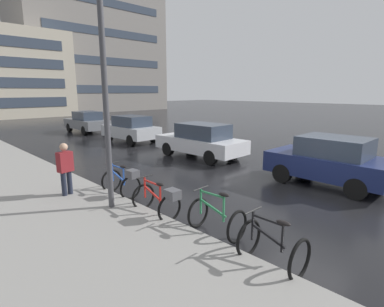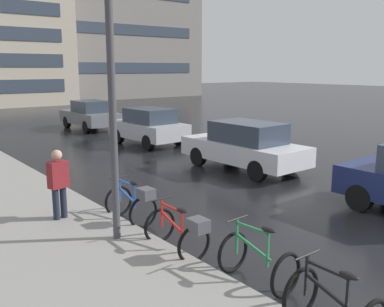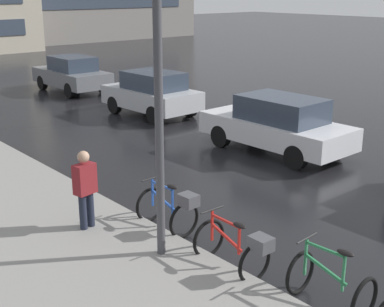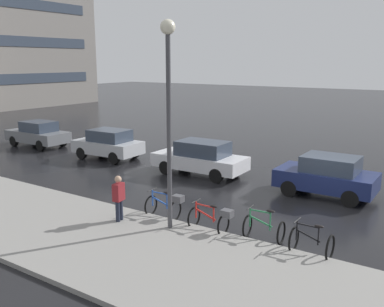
{
  "view_description": "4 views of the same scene",
  "coord_description": "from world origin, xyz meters",
  "px_view_note": "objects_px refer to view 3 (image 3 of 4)",
  "views": [
    {
      "loc": [
        -7.84,
        -3.52,
        3.06
      ],
      "look_at": [
        -0.55,
        3.92,
        0.88
      ],
      "focal_mm": 28.0,
      "sensor_mm": 36.0,
      "label": 1
    },
    {
      "loc": [
        -7.87,
        -3.79,
        3.33
      ],
      "look_at": [
        -1.21,
        4.65,
        1.17
      ],
      "focal_mm": 40.0,
      "sensor_mm": 36.0,
      "label": 2
    },
    {
      "loc": [
        -9.18,
        -3.41,
        4.46
      ],
      "look_at": [
        -1.61,
        5.38,
        0.85
      ],
      "focal_mm": 50.0,
      "sensor_mm": 36.0,
      "label": 3
    },
    {
      "loc": [
        -14.3,
        -4.35,
        5.21
      ],
      "look_at": [
        -0.76,
        4.61,
        1.69
      ],
      "focal_mm": 40.0,
      "sensor_mm": 36.0,
      "label": 4
    }
  ],
  "objects_px": {
    "bicycle_second": "(331,283)",
    "car_white": "(277,124)",
    "bicycle_farthest": "(172,208)",
    "bicycle_third": "(238,247)",
    "car_grey": "(72,74)",
    "pedestrian": "(85,188)",
    "car_silver": "(152,93)"
  },
  "relations": [
    {
      "from": "car_silver",
      "to": "car_white",
      "type": "bearing_deg",
      "value": -90.65
    },
    {
      "from": "bicycle_second",
      "to": "bicycle_farthest",
      "type": "xyz_separation_m",
      "value": [
        -0.15,
        3.47,
        0.1
      ]
    },
    {
      "from": "bicycle_farthest",
      "to": "car_white",
      "type": "distance_m",
      "value": 5.9
    },
    {
      "from": "bicycle_third",
      "to": "bicycle_farthest",
      "type": "distance_m",
      "value": 1.91
    },
    {
      "from": "bicycle_second",
      "to": "car_silver",
      "type": "height_order",
      "value": "car_silver"
    },
    {
      "from": "bicycle_third",
      "to": "car_grey",
      "type": "distance_m",
      "value": 17.1
    },
    {
      "from": "car_white",
      "to": "pedestrian",
      "type": "bearing_deg",
      "value": -170.12
    },
    {
      "from": "bicycle_second",
      "to": "car_silver",
      "type": "xyz_separation_m",
      "value": [
        5.41,
        11.56,
        0.42
      ]
    },
    {
      "from": "bicycle_second",
      "to": "car_grey",
      "type": "bearing_deg",
      "value": 72.71
    },
    {
      "from": "bicycle_farthest",
      "to": "pedestrian",
      "type": "height_order",
      "value": "pedestrian"
    },
    {
      "from": "car_grey",
      "to": "bicycle_farthest",
      "type": "bearing_deg",
      "value": -111.72
    },
    {
      "from": "bicycle_third",
      "to": "car_silver",
      "type": "bearing_deg",
      "value": 60.21
    },
    {
      "from": "car_white",
      "to": "car_grey",
      "type": "relative_size",
      "value": 1.06
    },
    {
      "from": "car_white",
      "to": "pedestrian",
      "type": "height_order",
      "value": "pedestrian"
    },
    {
      "from": "bicycle_second",
      "to": "bicycle_third",
      "type": "xyz_separation_m",
      "value": [
        -0.31,
        1.57,
        0.08
      ]
    },
    {
      "from": "car_white",
      "to": "car_grey",
      "type": "height_order",
      "value": "car_white"
    },
    {
      "from": "bicycle_third",
      "to": "pedestrian",
      "type": "distance_m",
      "value": 3.1
    },
    {
      "from": "bicycle_second",
      "to": "car_white",
      "type": "distance_m",
      "value": 7.75
    },
    {
      "from": "car_white",
      "to": "bicycle_farthest",
      "type": "bearing_deg",
      "value": -158.81
    },
    {
      "from": "bicycle_second",
      "to": "bicycle_farthest",
      "type": "distance_m",
      "value": 3.48
    },
    {
      "from": "bicycle_farthest",
      "to": "pedestrian",
      "type": "relative_size",
      "value": 0.82
    },
    {
      "from": "bicycle_third",
      "to": "car_grey",
      "type": "relative_size",
      "value": 0.34
    },
    {
      "from": "car_silver",
      "to": "car_grey",
      "type": "xyz_separation_m",
      "value": [
        0.09,
        6.08,
        -0.03
      ]
    },
    {
      "from": "bicycle_third",
      "to": "car_white",
      "type": "distance_m",
      "value": 6.95
    },
    {
      "from": "car_silver",
      "to": "car_grey",
      "type": "bearing_deg",
      "value": 89.19
    },
    {
      "from": "bicycle_third",
      "to": "bicycle_farthest",
      "type": "xyz_separation_m",
      "value": [
        0.16,
        1.91,
        0.02
      ]
    },
    {
      "from": "bicycle_second",
      "to": "car_white",
      "type": "height_order",
      "value": "car_white"
    },
    {
      "from": "bicycle_farthest",
      "to": "bicycle_third",
      "type": "bearing_deg",
      "value": -94.89
    },
    {
      "from": "bicycle_third",
      "to": "pedestrian",
      "type": "xyz_separation_m",
      "value": [
        -1.11,
        2.86,
        0.45
      ]
    },
    {
      "from": "bicycle_second",
      "to": "bicycle_farthest",
      "type": "relative_size",
      "value": 0.86
    },
    {
      "from": "car_white",
      "to": "pedestrian",
      "type": "xyz_separation_m",
      "value": [
        -6.76,
        -1.18,
        0.12
      ]
    },
    {
      "from": "bicycle_farthest",
      "to": "car_white",
      "type": "bearing_deg",
      "value": 21.19
    }
  ]
}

